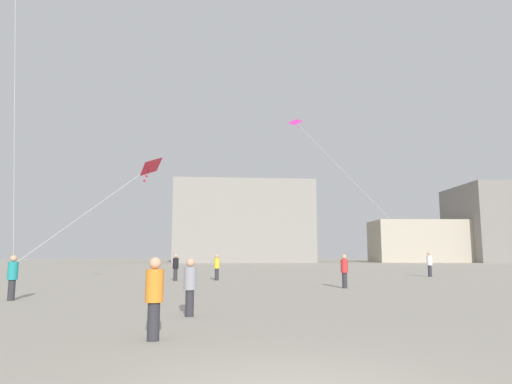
% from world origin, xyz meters
% --- Properties ---
extents(person_in_yellow, '(0.36, 0.36, 1.66)m').
position_xyz_m(person_in_yellow, '(-2.35, 23.78, 0.91)').
color(person_in_yellow, '#2D2D33').
rests_on(person_in_yellow, ground_plane).
extents(person_in_black, '(0.36, 0.36, 1.67)m').
position_xyz_m(person_in_black, '(-4.94, 23.36, 0.92)').
color(person_in_black, '#2D2D33').
rests_on(person_in_black, ground_plane).
extents(person_in_orange, '(0.36, 0.36, 1.65)m').
position_xyz_m(person_in_orange, '(-2.38, 3.56, 0.90)').
color(person_in_orange, '#2D2D33').
rests_on(person_in_orange, ground_plane).
extents(person_in_grey, '(0.34, 0.34, 1.58)m').
position_xyz_m(person_in_grey, '(-2.08, 7.01, 0.87)').
color(person_in_grey, '#2D2D33').
rests_on(person_in_grey, ground_plane).
extents(person_in_teal, '(0.36, 0.36, 1.66)m').
position_xyz_m(person_in_teal, '(-9.14, 11.42, 0.91)').
color(person_in_teal, '#2D2D33').
rests_on(person_in_teal, ground_plane).
extents(person_in_white, '(0.40, 0.40, 1.84)m').
position_xyz_m(person_in_white, '(13.22, 28.00, 1.01)').
color(person_in_white, '#2D2D33').
rests_on(person_in_white, ground_plane).
extents(person_in_red, '(0.36, 0.36, 1.67)m').
position_xyz_m(person_in_red, '(4.42, 17.03, 0.92)').
color(person_in_red, '#2D2D33').
rests_on(person_in_red, ground_plane).
extents(kite_magenta_delta, '(9.52, 9.53, 13.49)m').
position_xyz_m(kite_magenta_delta, '(4.70, 36.68, 13.95)').
color(kite_magenta_delta, '#D12899').
extents(kite_crimson_delta, '(5.12, 1.56, 4.21)m').
position_xyz_m(kite_crimson_delta, '(-4.45, 12.29, 5.14)').
color(kite_crimson_delta, red).
extents(building_left_hall, '(27.32, 19.40, 15.45)m').
position_xyz_m(building_left_hall, '(-1.00, 84.66, 7.72)').
color(building_left_hall, gray).
rests_on(building_left_hall, ground_plane).
extents(building_centre_hall, '(20.73, 10.30, 8.04)m').
position_xyz_m(building_centre_hall, '(35.00, 82.37, 4.02)').
color(building_centre_hall, '#B2A893').
rests_on(building_centre_hall, ground_plane).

